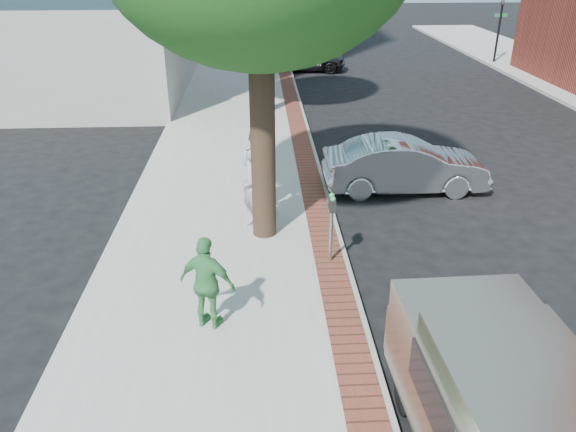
{
  "coord_description": "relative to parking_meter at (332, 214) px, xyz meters",
  "views": [
    {
      "loc": [
        -0.67,
        -9.26,
        5.93
      ],
      "look_at": [
        -0.15,
        0.56,
        1.2
      ],
      "focal_mm": 35.0,
      "sensor_mm": 36.0,
      "label": 1
    }
  ],
  "objects": [
    {
      "name": "office_base",
      "position": [
        -13.71,
        21.41,
        0.79
      ],
      "size": [
        18.2,
        22.2,
        4.0
      ],
      "primitive_type": "cube",
      "color": "gray",
      "rests_on": "ground"
    },
    {
      "name": "parking_meter",
      "position": [
        0.0,
        0.0,
        0.0
      ],
      "size": [
        0.12,
        0.32,
        1.47
      ],
      "color": "gray",
      "rests_on": "sidewalk"
    },
    {
      "name": "sedan_silver",
      "position": [
        2.45,
        3.94,
        -0.5
      ],
      "size": [
        4.29,
        1.52,
        1.41
      ],
      "primitive_type": "imported",
      "rotation": [
        0.0,
        0.0,
        1.58
      ],
      "color": "#BABEC2",
      "rests_on": "ground"
    },
    {
      "name": "ground",
      "position": [
        -0.71,
        -0.59,
        -1.21
      ],
      "size": [
        120.0,
        120.0,
        0.0
      ],
      "primitive_type": "plane",
      "color": "black",
      "rests_on": "ground"
    },
    {
      "name": "curb",
      "position": [
        0.34,
        7.41,
        -1.13
      ],
      "size": [
        0.1,
        60.0,
        0.15
      ],
      "primitive_type": "cube",
      "color": "gray",
      "rests_on": "ground"
    },
    {
      "name": "person_gray",
      "position": [
        -1.55,
        1.59,
        -0.06
      ],
      "size": [
        0.77,
        0.86,
        1.98
      ],
      "primitive_type": "imported",
      "rotation": [
        0.0,
        0.0,
        -1.06
      ],
      "color": "#999A9E",
      "rests_on": "sidewalk"
    },
    {
      "name": "bg_car",
      "position": [
        1.09,
        20.13,
        -0.48
      ],
      "size": [
        4.42,
        2.22,
        1.44
      ],
      "primitive_type": "imported",
      "rotation": [
        0.0,
        0.0,
        1.45
      ],
      "color": "black",
      "rests_on": "ground"
    },
    {
      "name": "brick_strip",
      "position": [
        -0.01,
        7.41,
        -1.05
      ],
      "size": [
        0.6,
        60.0,
        0.01
      ],
      "primitive_type": "cube",
      "color": "brown",
      "rests_on": "sidewalk"
    },
    {
      "name": "van",
      "position": [
        1.45,
        -5.3,
        -0.21
      ],
      "size": [
        2.01,
        4.97,
        1.81
      ],
      "rotation": [
        0.0,
        0.0,
        0.03
      ],
      "color": "gray",
      "rests_on": "ground"
    },
    {
      "name": "person_green",
      "position": [
        -2.28,
        -2.03,
        -0.22
      ],
      "size": [
        1.06,
        0.75,
        1.66
      ],
      "primitive_type": "imported",
      "rotation": [
        0.0,
        0.0,
        2.74
      ],
      "color": "#449650",
      "rests_on": "sidewalk"
    },
    {
      "name": "signal_near",
      "position": [
        0.19,
        21.41,
        1.05
      ],
      "size": [
        0.7,
        0.15,
        3.8
      ],
      "color": "black",
      "rests_on": "ground"
    },
    {
      "name": "person_officer",
      "position": [
        -1.42,
        2.69,
        -0.04
      ],
      "size": [
        1.18,
        1.24,
        2.03
      ],
      "primitive_type": "imported",
      "rotation": [
        0.0,
        0.0,
        2.14
      ],
      "color": "#8BB2D6",
      "rests_on": "sidewalk"
    },
    {
      "name": "signal_far",
      "position": [
        11.79,
        21.41,
        1.05
      ],
      "size": [
        0.7,
        0.15,
        3.8
      ],
      "color": "black",
      "rests_on": "ground"
    },
    {
      "name": "sidewalk",
      "position": [
        -2.21,
        7.41,
        -1.13
      ],
      "size": [
        5.0,
        60.0,
        0.15
      ],
      "primitive_type": "cube",
      "color": "#9E9991",
      "rests_on": "ground"
    }
  ]
}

